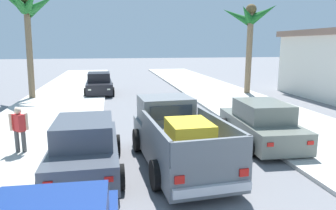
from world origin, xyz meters
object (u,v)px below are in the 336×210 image
car_right_mid (99,84)px  pedestrian (19,128)px  car_left_far (261,124)px  palm_tree_right_mid (27,11)px  pickup_truck (177,137)px  car_left_mid (85,148)px  palm_tree_left_back (251,23)px

car_right_mid → pedestrian: (-2.07, -12.61, 0.20)m
car_left_far → palm_tree_right_mid: (-10.30, 11.38, 4.87)m
car_left_far → palm_tree_right_mid: palm_tree_right_mid is taller
pedestrian → car_right_mid: bearing=80.7°
pickup_truck → car_right_mid: bearing=101.0°
car_right_mid → car_left_far: size_ratio=1.00×
pickup_truck → car_right_mid: 14.41m
palm_tree_right_mid → car_left_mid: bearing=-71.8°
car_left_mid → palm_tree_right_mid: (-4.25, 12.92, 4.87)m
pickup_truck → palm_tree_right_mid: bearing=118.5°
car_left_mid → pedestrian: bearing=141.4°
car_left_far → pedestrian: bearing=178.8°
car_left_far → palm_tree_left_back: size_ratio=0.69×
car_right_mid → palm_tree_left_back: bearing=-12.3°
car_right_mid → palm_tree_left_back: 11.49m
palm_tree_left_back → pedestrian: (-12.50, -10.33, -4.05)m
pickup_truck → car_left_mid: size_ratio=1.25×
pickup_truck → pedestrian: bearing=162.4°
palm_tree_right_mid → palm_tree_left_back: palm_tree_right_mid is taller
car_left_far → pedestrian: size_ratio=2.72×
car_left_mid → car_left_far: 6.25m
palm_tree_left_back → car_left_mid: bearing=-130.6°
pickup_truck → car_right_mid: (-2.76, 14.14, -0.09)m
car_left_mid → palm_tree_left_back: size_ratio=0.69×
palm_tree_right_mid → palm_tree_left_back: bearing=-3.4°
car_left_mid → car_right_mid: same height
car_left_far → pedestrian: pedestrian is taller
palm_tree_left_back → car_right_mid: bearing=167.7°
car_left_far → palm_tree_right_mid: bearing=132.1°
palm_tree_right_mid → pedestrian: 12.31m
car_right_mid → palm_tree_right_mid: palm_tree_right_mid is taller
pedestrian → palm_tree_right_mid: bearing=100.6°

